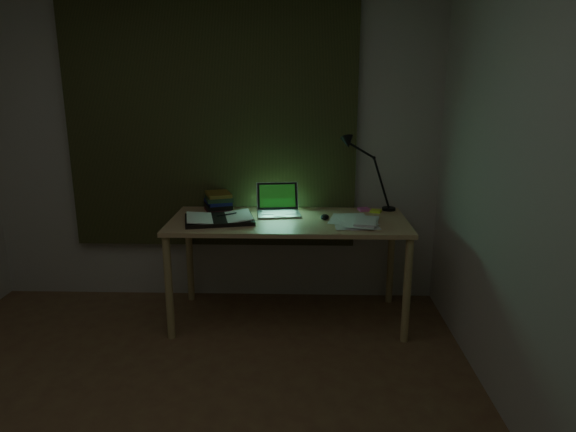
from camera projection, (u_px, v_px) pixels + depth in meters
The scene contains 12 objects.
wall_back at pixel (213, 143), 3.96m from camera, with size 3.50×0.00×2.50m, color beige.
wall_right at pixel (576, 204), 1.98m from camera, with size 0.00×4.00×2.50m, color beige.
curtain at pixel (211, 117), 3.87m from camera, with size 2.20×0.06×2.00m, color #31351A.
desk at pixel (288, 270), 3.73m from camera, with size 1.68×0.73×0.76m, color tan, non-canonical shape.
laptop at pixel (279, 200), 3.72m from camera, with size 0.31×0.35×0.22m, color #B8B9BD, non-canonical shape.
open_textbook at pixel (219, 219), 3.58m from camera, with size 0.47×0.33×0.04m, color white, non-canonical shape.
book_stack at pixel (218, 202), 3.85m from camera, with size 0.19×0.22×0.15m, color white, non-canonical shape.
loose_papers at pixel (357, 222), 3.52m from camera, with size 0.34×0.36×0.02m, color white, non-canonical shape.
mouse at pixel (325, 217), 3.63m from camera, with size 0.06×0.09×0.04m, color black.
sticky_yellow at pixel (376, 211), 3.83m from camera, with size 0.08×0.08×0.02m, color #EAFF35.
sticky_pink at pixel (364, 209), 3.88m from camera, with size 0.08×0.08×0.02m, color #FF63C1.
desk_lamp at pixel (390, 174), 3.83m from camera, with size 0.37×0.28×0.55m, color black, non-canonical shape.
Camera 1 is at (0.70, -1.95, 1.71)m, focal length 32.00 mm.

